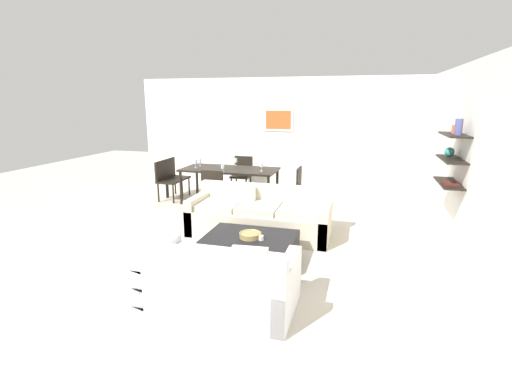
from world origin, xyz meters
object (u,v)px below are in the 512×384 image
(dining_chair_left_near, at_px, (166,178))
(wine_glass_left_near, at_px, (195,162))
(wine_glass_head, at_px, (236,161))
(wine_glass_left_far, at_px, (200,161))
(dining_chair_head, at_px, (242,173))
(dining_chair_left_far, at_px, (175,175))
(wine_glass_right_near, at_px, (261,165))
(candle_jar, at_px, (261,238))
(loveseat_white, at_px, (219,282))
(sofa_beige, at_px, (260,217))
(dining_chair_right_near, at_px, (293,186))
(coffee_table, at_px, (250,249))
(dining_table, at_px, (230,172))
(dining_chair_foot, at_px, (215,189))
(decorative_bowl, at_px, (250,235))
(wine_glass_foot, at_px, (223,167))

(dining_chair_left_near, bearing_deg, wine_glass_left_near, 7.86)
(wine_glass_head, xyz_separation_m, wine_glass_left_far, (-0.74, -0.29, 0.00))
(dining_chair_left_near, height_order, wine_glass_head, wine_glass_head)
(dining_chair_head, relative_size, dining_chair_left_far, 1.00)
(wine_glass_left_near, bearing_deg, wine_glass_right_near, 0.00)
(dining_chair_left_near, distance_m, wine_glass_head, 1.60)
(candle_jar, bearing_deg, loveseat_white, -98.69)
(sofa_beige, height_order, wine_glass_left_near, wine_glass_left_near)
(candle_jar, height_order, dining_chair_right_near, dining_chair_right_near)
(loveseat_white, xyz_separation_m, coffee_table, (-0.02, 1.20, -0.10))
(coffee_table, relative_size, wine_glass_head, 7.33)
(dining_table, bearing_deg, wine_glass_head, 90.00)
(dining_chair_left_near, bearing_deg, wine_glass_head, 23.55)
(sofa_beige, distance_m, dining_chair_foot, 1.47)
(dining_chair_foot, xyz_separation_m, wine_glass_right_near, (0.74, 0.76, 0.38))
(loveseat_white, height_order, wine_glass_left_near, wine_glass_left_near)
(wine_glass_left_near, distance_m, wine_glass_head, 0.91)
(candle_jar, relative_size, wine_glass_head, 0.42)
(wine_glass_left_near, height_order, wine_glass_left_far, wine_glass_left_near)
(dining_chair_foot, bearing_deg, dining_chair_right_near, 25.01)
(dining_chair_head, bearing_deg, dining_chair_foot, -90.00)
(loveseat_white, height_order, wine_glass_right_near, wine_glass_right_near)
(decorative_bowl, xyz_separation_m, wine_glass_left_near, (-2.09, 2.84, 0.46))
(coffee_table, bearing_deg, dining_chair_foot, 123.20)
(dining_chair_left_near, bearing_deg, dining_chair_left_far, 90.00)
(decorative_bowl, bearing_deg, wine_glass_head, 111.82)
(candle_jar, distance_m, wine_glass_left_near, 3.69)
(dining_table, height_order, wine_glass_left_far, wine_glass_left_far)
(dining_chair_foot, height_order, wine_glass_left_near, wine_glass_left_near)
(dining_table, relative_size, dining_chair_right_near, 2.32)
(loveseat_white, xyz_separation_m, decorative_bowl, (0.00, 1.15, 0.13))
(dining_chair_right_near, bearing_deg, dining_table, 171.56)
(wine_glass_left_near, xyz_separation_m, wine_glass_head, (0.74, 0.53, -0.01))
(coffee_table, bearing_deg, candle_jar, -28.96)
(wine_glass_right_near, relative_size, wine_glass_left_far, 1.08)
(dining_chair_left_far, bearing_deg, decorative_bowl, -48.82)
(loveseat_white, distance_m, coffee_table, 1.20)
(sofa_beige, distance_m, dining_chair_right_near, 1.59)
(dining_chair_left_far, relative_size, wine_glass_foot, 6.20)
(sofa_beige, xyz_separation_m, wine_glass_foot, (-1.15, 1.35, 0.56))
(candle_jar, height_order, wine_glass_right_near, wine_glass_right_near)
(dining_chair_foot, distance_m, wine_glass_left_near, 1.12)
(wine_glass_left_far, bearing_deg, loveseat_white, -63.76)
(decorative_bowl, xyz_separation_m, wine_glass_left_far, (-2.09, 3.08, 0.45))
(decorative_bowl, distance_m, wine_glass_foot, 2.92)
(sofa_beige, relative_size, coffee_table, 1.89)
(dining_chair_right_near, relative_size, wine_glass_left_near, 4.90)
(sofa_beige, bearing_deg, dining_table, 123.18)
(dining_chair_right_near, height_order, wine_glass_right_near, wine_glass_right_near)
(dining_chair_foot, distance_m, wine_glass_head, 1.34)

